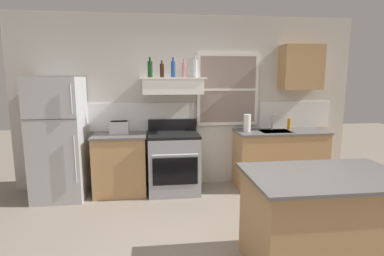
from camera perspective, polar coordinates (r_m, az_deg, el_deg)
back_wall at (r=4.92m, az=-0.50°, el=4.88°), size 5.40×0.11×2.70m
refrigerator at (r=4.78m, az=-23.60°, el=-1.82°), size 0.70×0.72×1.75m
counter_left_of_stove at (r=4.76m, az=-13.16°, el=-6.51°), size 0.79×0.63×0.91m
toaster at (r=4.68m, az=-13.42°, el=0.14°), size 0.30×0.20×0.19m
stove_range at (r=4.70m, az=-3.41°, el=-6.37°), size 0.76×0.69×1.09m
range_hood_shelf at (r=4.62m, az=-3.63°, el=7.92°), size 0.96×0.52×0.24m
bottle_dark_green_wine at (r=4.57m, az=-7.84°, el=10.88°), size 0.07×0.07×0.29m
bottle_brown_stout at (r=4.63m, az=-5.64°, el=10.68°), size 0.06×0.06×0.25m
bottle_blue_liqueur at (r=4.61m, az=-3.54°, el=10.95°), size 0.07×0.07×0.29m
bottle_rose_pink at (r=4.62m, az=-1.50°, el=10.84°), size 0.07×0.07×0.27m
bottle_clear_tall at (r=4.62m, az=0.62°, el=11.10°), size 0.06×0.06×0.32m
counter_right_with_sink at (r=5.13m, az=15.98°, el=-5.48°), size 1.43×0.63×0.91m
sink_faucet at (r=5.05m, az=14.84°, el=1.63°), size 0.03×0.17×0.28m
paper_towel_roll at (r=4.82m, az=10.25°, el=0.94°), size 0.11×0.11×0.27m
dish_soap_bottle at (r=5.18m, az=17.66°, el=0.73°), size 0.06×0.06×0.18m
kitchen_island at (r=3.11m, az=23.34°, el=-15.87°), size 1.40×0.90×0.91m
upper_cabinet_right at (r=5.24m, az=19.71°, el=10.60°), size 0.64×0.32×0.70m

